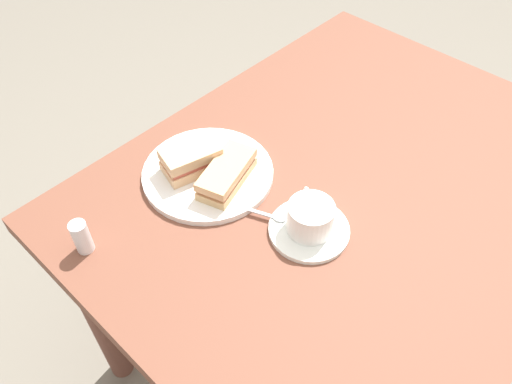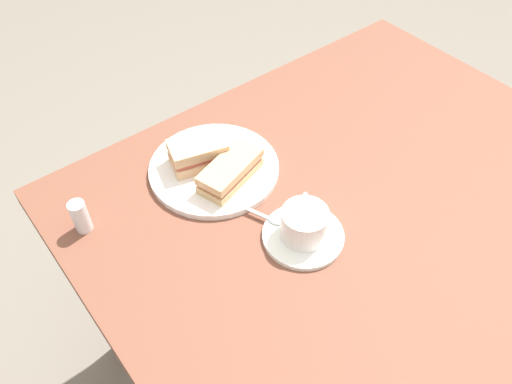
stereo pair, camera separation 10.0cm
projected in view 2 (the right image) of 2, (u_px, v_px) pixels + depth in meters
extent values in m
plane|color=slate|center=(323.00, 343.00, 1.56)|extent=(6.00, 6.00, 0.00)
cube|color=brown|center=(355.00, 196.00, 1.06)|extent=(1.12, 0.87, 0.04)
cylinder|color=brown|center=(364.00, 136.00, 1.71)|extent=(0.06, 0.06, 0.66)
cylinder|color=brown|center=(102.00, 291.00, 1.31)|extent=(0.06, 0.06, 0.66)
cylinder|color=white|center=(214.00, 168.00, 1.08)|extent=(0.27, 0.27, 0.01)
cube|color=#DFB080|center=(199.00, 159.00, 1.07)|extent=(0.13, 0.10, 0.02)
cube|color=#BB5745|center=(198.00, 153.00, 1.06)|extent=(0.12, 0.09, 0.01)
cube|color=#D7AE80|center=(197.00, 147.00, 1.04)|extent=(0.13, 0.10, 0.02)
cube|color=tan|center=(231.00, 176.00, 1.04)|extent=(0.16, 0.11, 0.02)
cube|color=#B45B50|center=(230.00, 171.00, 1.03)|extent=(0.15, 0.10, 0.01)
cube|color=tan|center=(230.00, 166.00, 1.02)|extent=(0.16, 0.11, 0.02)
cylinder|color=white|center=(303.00, 236.00, 0.96)|extent=(0.15, 0.15, 0.01)
cylinder|color=white|center=(304.00, 224.00, 0.93)|extent=(0.09, 0.09, 0.06)
cylinder|color=tan|center=(305.00, 214.00, 0.91)|extent=(0.08, 0.08, 0.01)
torus|color=white|center=(305.00, 203.00, 0.97)|extent=(0.04, 0.04, 0.04)
cube|color=silver|center=(254.00, 212.00, 0.99)|extent=(0.03, 0.07, 0.00)
ellipsoid|color=silver|center=(275.00, 221.00, 0.97)|extent=(0.03, 0.03, 0.01)
cylinder|color=silver|center=(80.00, 216.00, 0.95)|extent=(0.03, 0.03, 0.07)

